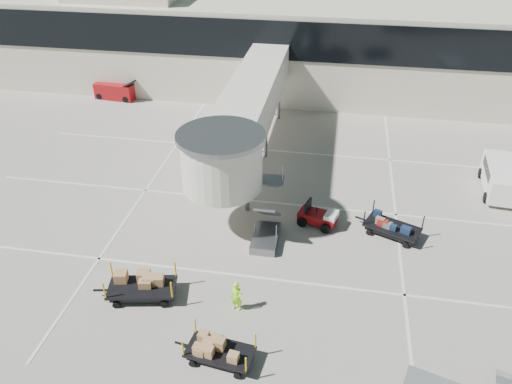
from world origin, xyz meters
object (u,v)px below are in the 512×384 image
ground_worker (237,297)px  minivan (501,176)px  belt_loader (116,91)px  box_cart_near (220,350)px  box_cart_far (143,287)px  baggage_tug (319,217)px  suitcase_cart (393,228)px

ground_worker → minivan: 19.84m
ground_worker → belt_loader: size_ratio=0.40×
ground_worker → box_cart_near: bearing=-80.8°
box_cart_far → belt_loader: 26.90m
baggage_tug → box_cart_near: (-3.40, -10.50, 0.03)m
box_cart_near → box_cart_far: bearing=154.2°
suitcase_cart → minivan: size_ratio=0.76×
suitcase_cart → box_cart_far: box_cart_far is taller
minivan → box_cart_far: bearing=-139.9°
suitcase_cart → box_cart_far: 14.17m
box_cart_near → belt_loader: 31.72m
suitcase_cart → ground_worker: bearing=-113.0°
baggage_tug → suitcase_cart: bearing=11.8°
baggage_tug → ground_worker: bearing=-97.7°
box_cart_near → ground_worker: ground_worker is taller
box_cart_far → baggage_tug: bearing=32.5°
suitcase_cart → baggage_tug: bearing=-160.9°
baggage_tug → belt_loader: (-19.76, 16.68, 0.19)m
belt_loader → suitcase_cart: bearing=-29.2°
minivan → belt_loader: 32.92m
box_cart_near → minivan: bearing=55.5°
baggage_tug → belt_loader: 25.86m
baggage_tug → minivan: 12.75m
box_cart_far → belt_loader: belt_loader is taller
box_cart_near → ground_worker: bearing=95.9°
suitcase_cart → box_cart_near: size_ratio=1.05×
minivan → belt_loader: belt_loader is taller
box_cart_far → minivan: (19.28, 13.33, 0.47)m
box_cart_near → box_cart_far: size_ratio=0.87×
baggage_tug → ground_worker: 8.25m
minivan → box_cart_near: bearing=-126.6°
ground_worker → belt_loader: bearing=134.9°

